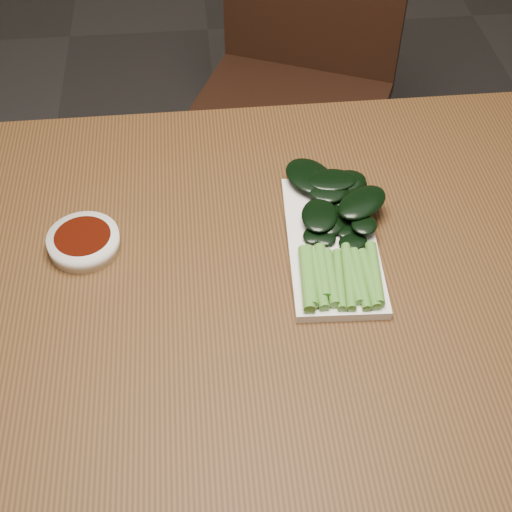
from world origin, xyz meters
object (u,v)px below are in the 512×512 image
(chair_far, at_px, (295,80))
(serving_plate, at_px, (332,244))
(gai_lan, at_px, (336,217))
(table, at_px, (256,307))
(sauce_bowl, at_px, (84,242))

(chair_far, height_order, serving_plate, chair_far)
(serving_plate, bearing_deg, gai_lan, 73.39)
(table, bearing_deg, chair_far, 77.94)
(chair_far, xyz_separation_m, gai_lan, (-0.06, -0.79, 0.29))
(chair_far, bearing_deg, table, -78.44)
(table, relative_size, sauce_bowl, 13.55)
(serving_plate, bearing_deg, chair_far, 85.09)
(sauce_bowl, xyz_separation_m, gai_lan, (0.37, 0.00, 0.01))
(serving_plate, distance_m, gai_lan, 0.04)
(chair_far, distance_m, serving_plate, 0.87)
(chair_far, bearing_deg, serving_plate, -71.28)
(serving_plate, bearing_deg, table, -158.72)
(chair_far, height_order, gai_lan, chair_far)
(gai_lan, bearing_deg, serving_plate, -106.61)
(table, height_order, gai_lan, gai_lan)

